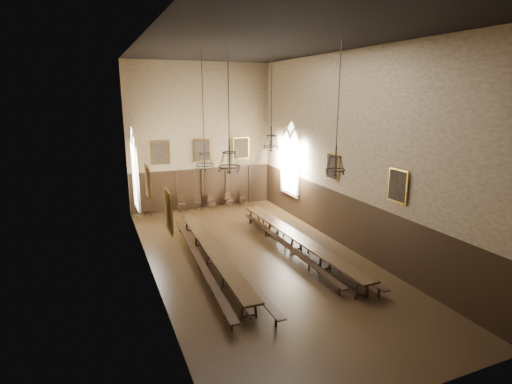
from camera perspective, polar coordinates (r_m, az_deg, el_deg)
floor at (r=17.93m, az=0.17°, el=-9.58°), size 9.00×18.00×0.02m
ceiling at (r=16.54m, az=0.19°, el=20.41°), size 9.00×18.00×0.02m
wall_back at (r=25.13m, az=-7.88°, el=7.77°), size 9.00×0.02×9.00m
wall_front at (r=9.24m, az=22.41°, el=-3.82°), size 9.00×0.02×9.00m
wall_left at (r=15.50m, az=-15.42°, el=3.60°), size 0.02×18.00×9.00m
wall_right at (r=18.84m, az=12.98°, el=5.51°), size 0.02×18.00×9.00m
wainscot_panelling at (r=17.47m, az=0.17°, el=-5.79°), size 9.00×18.00×2.50m
table_left at (r=17.27m, az=-6.18°, el=-9.19°), size 0.97×9.94×0.77m
table_right at (r=18.64m, az=5.75°, el=-7.33°), size 1.01×10.48×0.82m
bench_left_outer at (r=17.08m, az=-8.15°, el=-9.85°), size 0.80×10.42×0.47m
bench_left_inner at (r=17.20m, az=-4.38°, el=-9.54°), size 0.39×10.74×0.48m
bench_right_inner at (r=18.63m, az=4.17°, el=-7.74°), size 0.33×9.60×0.43m
bench_right_outer at (r=18.62m, az=7.51°, el=-7.81°), size 0.90×9.95×0.45m
chair_0 at (r=24.79m, az=-15.17°, el=-2.68°), size 0.49×0.49×0.87m
chair_2 at (r=25.16m, az=-10.52°, el=-2.07°), size 0.48×0.48×1.02m
chair_3 at (r=25.43m, az=-8.27°, el=-1.88°), size 0.47×0.47×0.92m
chair_4 at (r=25.61m, az=-6.31°, el=-1.72°), size 0.48×0.48×0.89m
chair_5 at (r=25.89m, az=-3.88°, el=-1.48°), size 0.48×0.48×0.90m
chair_6 at (r=26.29m, az=-1.86°, el=-1.18°), size 0.51×0.51×0.95m
chandelier_back_left at (r=18.01m, az=-7.36°, el=5.04°), size 0.80×0.80×5.11m
chandelier_back_right at (r=19.55m, az=2.18°, el=7.47°), size 0.80×0.80×4.51m
chandelier_front_left at (r=13.53m, az=-3.81°, el=5.01°), size 0.76×0.76×4.41m
chandelier_front_right at (r=15.32m, az=11.31°, el=4.47°), size 0.75×0.75×4.80m
portrait_back_0 at (r=24.57m, az=-13.63°, el=5.49°), size 1.10×0.12×1.40m
portrait_back_1 at (r=25.10m, az=-7.74°, el=5.93°), size 1.10×0.12×1.40m
portrait_back_2 at (r=25.89m, az=-2.14°, el=6.29°), size 1.10×0.12×1.40m
portrait_left_0 at (r=16.64m, az=-15.25°, el=1.49°), size 0.12×1.00×1.30m
portrait_left_1 at (r=12.32m, az=-12.42°, el=-2.66°), size 0.12×1.00×1.30m
portrait_right_0 at (r=19.71m, az=10.87°, el=3.62°), size 0.12×1.00×1.30m
portrait_right_1 at (r=16.23m, az=19.59°, el=0.85°), size 0.12×1.00×1.30m
window_right at (r=23.61m, az=4.94°, el=4.76°), size 0.20×2.20×4.60m
window_left at (r=21.08m, az=-16.99°, el=3.10°), size 0.20×2.20×4.60m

